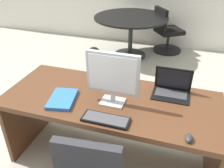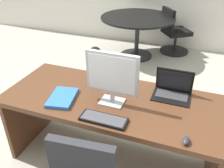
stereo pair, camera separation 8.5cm
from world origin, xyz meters
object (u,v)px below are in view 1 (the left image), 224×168
Objects in this scene: keyboard at (106,119)px; book at (62,99)px; desk_lamp at (94,58)px; meeting_table at (131,27)px; laptop at (172,86)px; desk at (112,112)px; mouse at (189,138)px; meeting_chair_near at (166,34)px; monitor at (113,75)px.

book is (-0.44, 0.14, 0.00)m from keyboard.
desk_lamp is 2.45m from meeting_table.
laptop is at bearing 25.49° from book.
desk_lamp reaches higher than book.
mouse is (0.67, -0.38, 0.21)m from desk.
desk is 21.55× the size of mouse.
mouse is at bearing -2.34° from keyboard.
meeting_chair_near reaches higher than desk.
book is (-0.16, -0.36, -0.26)m from desk_lamp.
laptop is at bearing 4.96° from desk_lamp.
desk is at bearing -156.92° from laptop.
monitor is 0.73m from mouse.
mouse is at bearing -29.21° from desk.
monitor is at bearing 156.66° from mouse.
book is (-0.42, -0.11, -0.24)m from monitor.
mouse is 0.10× the size of meeting_chair_near.
mouse is 3.44m from meeting_chair_near.
book is 0.26× the size of meeting_table.
keyboard is (0.06, -0.35, 0.20)m from desk.
mouse is 1.07m from desk_lamp.
desk_lamp is (-0.71, -0.06, 0.20)m from laptop.
monitor reaches higher than meeting_chair_near.
desk is 0.80m from mouse.
monitor is 1.39× the size of laptop.
meeting_table is (-0.50, 2.65, -0.42)m from monitor.
meeting_chair_near is at bearing 96.99° from laptop.
desk_lamp reaches higher than mouse.
keyboard is at bearing -80.03° from desk.
meeting_chair_near is at bearing 80.50° from book.
meeting_chair_near reaches higher than mouse.
book reaches higher than keyboard.
laptop is at bearing 106.86° from mouse.
desk_lamp is at bearing -175.04° from laptop.
mouse is at bearing -81.24° from meeting_chair_near.
monitor is 0.50m from book.
keyboard is 0.47m from book.
meeting_chair_near reaches higher than meeting_table.
laptop is 0.97m from book.
book is at bearing -114.70° from desk_lamp.
desk_lamp is at bearing 119.21° from keyboard.
desk is 0.48m from book.
meeting_table is at bearing 111.17° from mouse.
monitor is at bearing -44.56° from desk_lamp.
desk_lamp is 2.95m from meeting_chair_near.
laptop is (0.46, 0.31, -0.19)m from monitor.
monitor is (0.04, -0.10, 0.45)m from desk.
book reaches higher than desk.
keyboard is 0.27× the size of meeting_table.
desk_lamp is 0.43× the size of meeting_chair_near.
mouse reaches higher than meeting_table.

